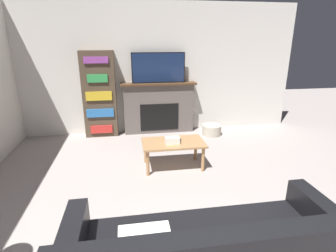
{
  "coord_description": "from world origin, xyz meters",
  "views": [
    {
      "loc": [
        -0.53,
        -0.85,
        1.95
      ],
      "look_at": [
        0.07,
        2.87,
        0.71
      ],
      "focal_mm": 28.0,
      "sensor_mm": 36.0,
      "label": 1
    }
  ],
  "objects_px": {
    "fireplace": "(159,108)",
    "storage_basket": "(212,130)",
    "tv": "(158,68)",
    "bookshelf": "(99,95)",
    "coffee_table": "(173,145)"
  },
  "relations": [
    {
      "from": "tv",
      "to": "coffee_table",
      "type": "relative_size",
      "value": 1.14
    },
    {
      "from": "fireplace",
      "to": "tv",
      "type": "xyz_separation_m",
      "value": [
        -0.0,
        -0.02,
        0.85
      ]
    },
    {
      "from": "coffee_table",
      "to": "storage_basket",
      "type": "bearing_deg",
      "value": 51.22
    },
    {
      "from": "bookshelf",
      "to": "coffee_table",
      "type": "bearing_deg",
      "value": -54.01
    },
    {
      "from": "bookshelf",
      "to": "fireplace",
      "type": "bearing_deg",
      "value": 1.05
    },
    {
      "from": "fireplace",
      "to": "storage_basket",
      "type": "bearing_deg",
      "value": -19.09
    },
    {
      "from": "fireplace",
      "to": "bookshelf",
      "type": "relative_size",
      "value": 0.91
    },
    {
      "from": "fireplace",
      "to": "tv",
      "type": "distance_m",
      "value": 0.85
    },
    {
      "from": "coffee_table",
      "to": "storage_basket",
      "type": "xyz_separation_m",
      "value": [
        1.08,
        1.35,
        -0.26
      ]
    },
    {
      "from": "fireplace",
      "to": "bookshelf",
      "type": "distance_m",
      "value": 1.27
    },
    {
      "from": "fireplace",
      "to": "coffee_table",
      "type": "bearing_deg",
      "value": -89.67
    },
    {
      "from": "tv",
      "to": "storage_basket",
      "type": "bearing_deg",
      "value": -18.15
    },
    {
      "from": "tv",
      "to": "bookshelf",
      "type": "xyz_separation_m",
      "value": [
        -1.23,
        -0.0,
        -0.52
      ]
    },
    {
      "from": "bookshelf",
      "to": "storage_basket",
      "type": "relative_size",
      "value": 4.35
    },
    {
      "from": "bookshelf",
      "to": "storage_basket",
      "type": "xyz_separation_m",
      "value": [
        2.32,
        -0.36,
        -0.77
      ]
    }
  ]
}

